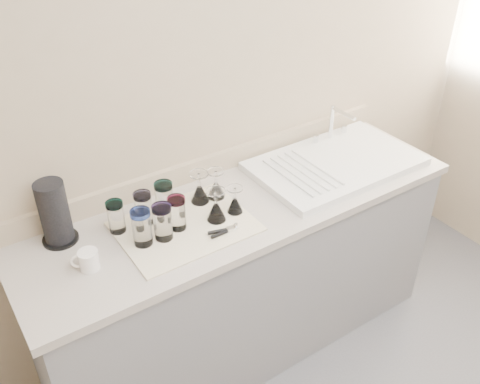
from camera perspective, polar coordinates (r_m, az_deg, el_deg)
counter_unit at (r=2.68m, az=0.30°, el=-8.94°), size 2.06×0.62×0.90m
sink_unit at (r=2.69m, az=10.12°, el=3.09°), size 0.82×0.50×0.22m
dish_towel at (r=2.26m, az=-5.88°, el=-3.66°), size 0.55×0.42×0.01m
tumbler_teal at (r=2.23m, az=-13.09°, el=-2.57°), size 0.07×0.07×0.14m
tumbler_cyan at (r=2.25m, az=-10.25°, el=-1.72°), size 0.07×0.07×0.15m
tumbler_purple at (r=2.28m, az=-8.07°, el=-0.72°), size 0.08×0.08×0.16m
tumbler_magenta at (r=2.14m, az=-10.44°, el=-3.70°), size 0.08×0.08×0.16m
tumbler_blue at (r=2.15m, az=-8.25°, el=-3.17°), size 0.08×0.08×0.16m
tumbler_lavender at (r=2.20m, az=-6.73°, el=-2.23°), size 0.07×0.07×0.15m
goblet_back_left at (r=2.36m, az=-4.33°, el=0.01°), size 0.08×0.08×0.15m
goblet_back_right at (r=2.39m, az=-2.56°, el=0.41°), size 0.08×0.08×0.14m
goblet_front_left at (r=2.25m, az=-2.56°, el=-1.91°), size 0.08×0.08×0.15m
goblet_front_right at (r=2.30m, az=-0.55°, el=-1.24°), size 0.07×0.07×0.12m
can_opener at (r=2.20m, az=-1.76°, el=-4.20°), size 0.13×0.05×0.02m
white_mug at (r=2.10m, az=-15.90°, el=-7.01°), size 0.12×0.10×0.08m
paper_towel_roll at (r=2.22m, az=-19.17°, el=-2.17°), size 0.14×0.14×0.27m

